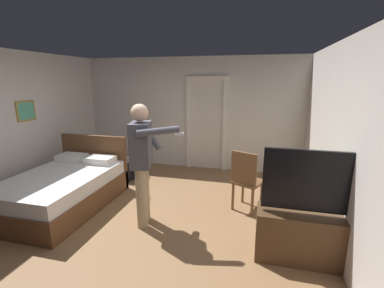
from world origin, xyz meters
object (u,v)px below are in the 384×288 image
laptop (282,168)px  suitcase_small (123,169)px  side_table (282,184)px  wooden_chair (246,179)px  tv_flatscreen (314,231)px  person_blue_shirt (142,157)px  bottle_on_table (294,166)px  suitcase_dark (126,168)px  bed (64,188)px

laptop → suitcase_small: laptop is taller
side_table → wooden_chair: bearing=-170.3°
tv_flatscreen → person_blue_shirt: size_ratio=0.76×
side_table → bottle_on_table: (0.14, -0.08, 0.34)m
person_blue_shirt → suitcase_dark: person_blue_shirt is taller
tv_flatscreen → bottle_on_table: size_ratio=5.13×
tv_flatscreen → person_blue_shirt: (-2.22, 0.32, 0.62)m
person_blue_shirt → suitcase_small: person_blue_shirt is taller
bed → side_table: bed is taller
side_table → suitcase_small: (-3.14, 0.71, -0.26)m
side_table → tv_flatscreen: bearing=-77.0°
tv_flatscreen → side_table: 1.19m
wooden_chair → suitcase_dark: bearing=159.9°
bottle_on_table → suitcase_small: bearing=166.4°
tv_flatscreen → laptop: size_ratio=3.42×
side_table → suitcase_dark: bearing=164.8°
laptop → bottle_on_table: bottle_on_table is taller
tv_flatscreen → suitcase_dark: 3.96m
side_table → suitcase_small: 3.23m
side_table → bottle_on_table: size_ratio=2.69×
wooden_chair → person_blue_shirt: size_ratio=0.57×
laptop → bottle_on_table: (0.16, -0.04, 0.06)m
bottle_on_table → suitcase_dark: (-3.28, 0.93, -0.61)m
tv_flatscreen → laptop: tv_flatscreen is taller
bottle_on_table → tv_flatscreen: bearing=-83.3°
laptop → person_blue_shirt: bearing=-157.6°
laptop → person_blue_shirt: size_ratio=0.22×
bed → person_blue_shirt: bearing=-7.6°
suitcase_small → wooden_chair: bearing=-10.2°
side_table → laptop: laptop is taller
bed → suitcase_small: bearing=75.8°
side_table → laptop: size_ratio=1.79×
person_blue_shirt → bottle_on_table: bearing=20.0°
bed → tv_flatscreen: tv_flatscreen is taller
bed → bottle_on_table: bed is taller
side_table → wooden_chair: wooden_chair is taller
laptop → suitcase_small: size_ratio=0.86×
bed → laptop: 3.54m
suitcase_dark → suitcase_small: (-0.00, -0.14, 0.01)m
tv_flatscreen → wooden_chair: bearing=127.6°
side_table → wooden_chair: size_ratio=0.71×
tv_flatscreen → laptop: bearing=104.5°
person_blue_shirt → suitcase_small: (-1.18, 1.56, -0.81)m
bed → wooden_chair: bed is taller
bed → tv_flatscreen: size_ratio=1.51×
side_table → bottle_on_table: bearing=-29.7°
suitcase_small → side_table: bearing=-5.6°
bed → bottle_on_table: size_ratio=7.75×
suitcase_dark → laptop: bearing=-26.7°
suitcase_dark → suitcase_small: suitcase_small is taller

